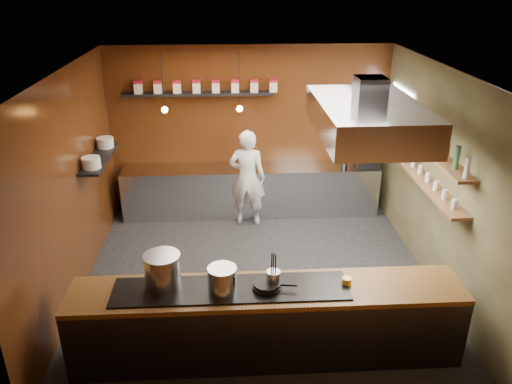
{
  "coord_description": "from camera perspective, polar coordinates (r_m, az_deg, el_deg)",
  "views": [
    {
      "loc": [
        -0.39,
        -6.19,
        4.14
      ],
      "look_at": [
        -0.01,
        0.4,
        1.2
      ],
      "focal_mm": 35.0,
      "sensor_mm": 36.0,
      "label": 1
    }
  ],
  "objects": [
    {
      "name": "prep_counter",
      "position": [
        9.15,
        -0.58,
        0.21
      ],
      "size": [
        4.6,
        0.65,
        0.9
      ],
      "primitive_type": "cube",
      "color": "silver",
      "rests_on": "floor"
    },
    {
      "name": "frying_pan",
      "position": [
        5.56,
        1.28,
        -10.66
      ],
      "size": [
        0.49,
        0.32,
        0.08
      ],
      "color": "black",
      "rests_on": "pass_counter"
    },
    {
      "name": "chef",
      "position": [
        8.62,
        -1.01,
        1.62
      ],
      "size": [
        0.68,
        0.5,
        1.72
      ],
      "primitive_type": "imported",
      "rotation": [
        0.0,
        0.0,
        2.99
      ],
      "color": "silver",
      "rests_on": "floor"
    },
    {
      "name": "pendant_left",
      "position": [
        8.2,
        -10.43,
        9.58
      ],
      "size": [
        0.1,
        0.1,
        0.95
      ],
      "color": "black",
      "rests_on": "ceiling"
    },
    {
      "name": "butter_jar",
      "position": [
        5.74,
        10.33,
        -10.03
      ],
      "size": [
        0.14,
        0.14,
        0.09
      ],
      "primitive_type": "cylinder",
      "rotation": [
        0.0,
        0.0,
        0.39
      ],
      "color": "gold",
      "rests_on": "pass_counter"
    },
    {
      "name": "pass_counter",
      "position": [
        5.89,
        1.21,
        -14.59
      ],
      "size": [
        4.4,
        0.72,
        0.94
      ],
      "color": "#38383D",
      "rests_on": "floor"
    },
    {
      "name": "window_pane",
      "position": [
        8.68,
        16.09,
        8.11
      ],
      "size": [
        0.0,
        1.0,
        1.0
      ],
      "primitive_type": "plane",
      "rotation": [
        1.57,
        0.0,
        -1.57
      ],
      "color": "white",
      "rests_on": "right_wall"
    },
    {
      "name": "plate_stacks",
      "position": [
        7.85,
        -17.55,
        4.38
      ],
      "size": [
        0.26,
        1.16,
        0.16
      ],
      "color": "silver",
      "rests_on": "plate_shelf"
    },
    {
      "name": "right_wall",
      "position": [
        7.32,
        20.21,
        1.33
      ],
      "size": [
        0.0,
        5.0,
        5.0
      ],
      "primitive_type": "plane",
      "rotation": [
        1.57,
        0.0,
        -1.57
      ],
      "color": "#454327",
      "rests_on": "ground"
    },
    {
      "name": "bottle_shelf_lower",
      "position": [
        7.54,
        18.19,
        1.84
      ],
      "size": [
        0.26,
        2.8,
        0.04
      ],
      "primitive_type": "cube",
      "color": "brown",
      "rests_on": "right_wall"
    },
    {
      "name": "extractor_hood",
      "position": [
        6.25,
        12.64,
        8.26
      ],
      "size": [
        1.2,
        2.0,
        0.72
      ],
      "color": "#38383D",
      "rests_on": "ceiling"
    },
    {
      "name": "ceiling",
      "position": [
        6.3,
        0.3,
        13.59
      ],
      "size": [
        5.0,
        5.0,
        0.0
      ],
      "primitive_type": "plane",
      "rotation": [
        3.14,
        0.0,
        0.0
      ],
      "color": "silver",
      "rests_on": "back_wall"
    },
    {
      "name": "wine_glasses",
      "position": [
        7.51,
        18.27,
        2.44
      ],
      "size": [
        0.07,
        2.37,
        0.13
      ],
      "color": "silver",
      "rests_on": "bottle_shelf_lower"
    },
    {
      "name": "plate_shelf",
      "position": [
        7.89,
        -17.46,
        3.69
      ],
      "size": [
        0.3,
        1.4,
        0.04
      ],
      "primitive_type": "cube",
      "color": "black",
      "rests_on": "left_wall"
    },
    {
      "name": "tin_shelf",
      "position": [
        8.78,
        -6.68,
        11.08
      ],
      "size": [
        2.6,
        0.26,
        0.04
      ],
      "primitive_type": "cube",
      "color": "black",
      "rests_on": "back_wall"
    },
    {
      "name": "utensil_crock",
      "position": [
        5.55,
        2.0,
        -9.93
      ],
      "size": [
        0.19,
        0.19,
        0.2
      ],
      "primitive_type": "cylinder",
      "rotation": [
        0.0,
        0.0,
        -0.26
      ],
      "color": "#B6B9BE",
      "rests_on": "pass_counter"
    },
    {
      "name": "bottle_shelf_upper",
      "position": [
        7.38,
        18.66,
        5.22
      ],
      "size": [
        0.26,
        2.8,
        0.04
      ],
      "primitive_type": "cube",
      "color": "brown",
      "rests_on": "right_wall"
    },
    {
      "name": "left_wall",
      "position": [
        7.05,
        -20.45,
        0.43
      ],
      "size": [
        0.0,
        5.0,
        5.0
      ],
      "primitive_type": "plane",
      "rotation": [
        1.57,
        0.0,
        1.57
      ],
      "color": "#40170B",
      "rests_on": "ground"
    },
    {
      "name": "stockpot_small",
      "position": [
        5.47,
        -3.86,
        -9.98
      ],
      "size": [
        0.35,
        0.35,
        0.3
      ],
      "primitive_type": "cylinder",
      "rotation": [
        0.0,
        0.0,
        0.1
      ],
      "color": "silver",
      "rests_on": "pass_counter"
    },
    {
      "name": "floor",
      "position": [
        7.46,
        0.25,
        -9.72
      ],
      "size": [
        5.0,
        5.0,
        0.0
      ],
      "primitive_type": "plane",
      "color": "black",
      "rests_on": "ground"
    },
    {
      "name": "stockpot_large",
      "position": [
        5.61,
        -10.6,
        -8.81
      ],
      "size": [
        0.52,
        0.52,
        0.39
      ],
      "primitive_type": "cylinder",
      "rotation": [
        0.0,
        0.0,
        0.36
      ],
      "color": "silver",
      "rests_on": "pass_counter"
    },
    {
      "name": "espresso_machine",
      "position": [
        9.22,
        12.59,
        4.13
      ],
      "size": [
        0.4,
        0.38,
        0.39
      ],
      "primitive_type": "cube",
      "rotation": [
        0.0,
        0.0,
        -0.04
      ],
      "color": "black",
      "rests_on": "prep_counter"
    },
    {
      "name": "pendant_right",
      "position": [
        8.14,
        -1.89,
        9.85
      ],
      "size": [
        0.1,
        0.1,
        0.95
      ],
      "color": "black",
      "rests_on": "ceiling"
    },
    {
      "name": "bottles",
      "position": [
        7.34,
        18.8,
        6.25
      ],
      "size": [
        0.06,
        2.66,
        0.24
      ],
      "color": "silver",
      "rests_on": "bottle_shelf_upper"
    },
    {
      "name": "storage_tins",
      "position": [
        8.75,
        -5.71,
        11.96
      ],
      "size": [
        2.43,
        0.13,
        0.22
      ],
      "color": "beige",
      "rests_on": "tin_shelf"
    },
    {
      "name": "back_wall",
      "position": [
        9.09,
        -0.71,
        7.12
      ],
      "size": [
        5.0,
        0.0,
        5.0
      ],
      "primitive_type": "plane",
      "rotation": [
        1.57,
        0.0,
        0.0
      ],
      "color": "#40170B",
      "rests_on": "ground"
    }
  ]
}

